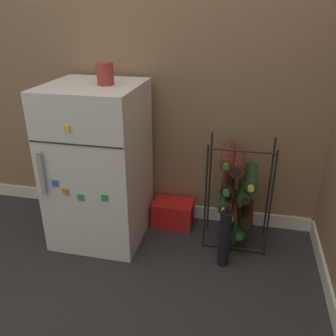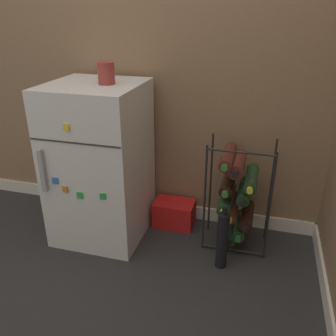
# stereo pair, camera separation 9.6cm
# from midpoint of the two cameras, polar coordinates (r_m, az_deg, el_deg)

# --- Properties ---
(ground_plane) EXTENTS (14.00, 14.00, 0.00)m
(ground_plane) POSITION_cam_midpoint_polar(r_m,az_deg,el_deg) (1.96, -1.29, -17.71)
(ground_plane) COLOR #28282B
(wall_back) EXTENTS (6.59, 0.07, 2.50)m
(wall_back) POSITION_cam_midpoint_polar(r_m,az_deg,el_deg) (2.12, 3.14, 22.41)
(wall_back) COLOR #84664C
(wall_back) RESTS_ON ground_plane
(mini_fridge) EXTENTS (0.51, 0.55, 0.94)m
(mini_fridge) POSITION_cam_midpoint_polar(r_m,az_deg,el_deg) (2.13, -12.29, 0.53)
(mini_fridge) COLOR silver
(mini_fridge) RESTS_ON ground_plane
(wine_rack) EXTENTS (0.37, 0.33, 0.65)m
(wine_rack) POSITION_cam_midpoint_polar(r_m,az_deg,el_deg) (2.09, 9.55, -4.12)
(wine_rack) COLOR black
(wine_rack) RESTS_ON ground_plane
(soda_box) EXTENTS (0.26, 0.17, 0.17)m
(soda_box) POSITION_cam_midpoint_polar(r_m,az_deg,el_deg) (2.34, -0.34, -7.25)
(soda_box) COLOR red
(soda_box) RESTS_ON ground_plane
(fridge_top_cup) EXTENTS (0.09, 0.09, 0.11)m
(fridge_top_cup) POSITION_cam_midpoint_polar(r_m,az_deg,el_deg) (1.95, -11.48, 14.58)
(fridge_top_cup) COLOR maroon
(fridge_top_cup) RESTS_ON mini_fridge
(loose_bottle_floor) EXTENTS (0.06, 0.06, 0.37)m
(loose_bottle_floor) POSITION_cam_midpoint_polar(r_m,az_deg,el_deg) (1.98, 7.65, -11.16)
(loose_bottle_floor) COLOR black
(loose_bottle_floor) RESTS_ON ground_plane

